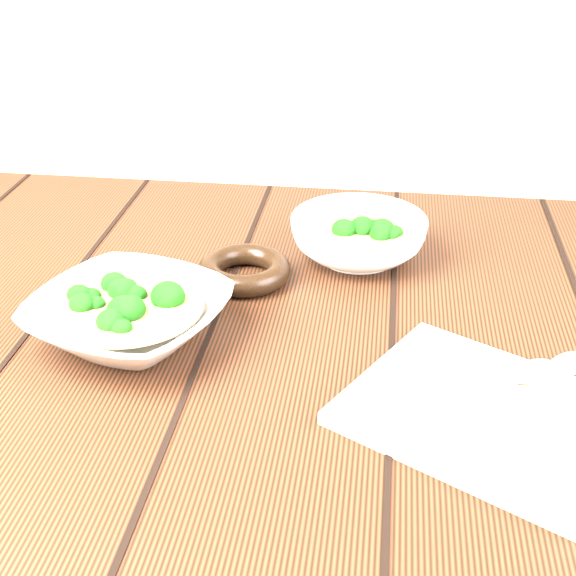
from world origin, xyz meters
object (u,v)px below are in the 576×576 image
(soup_bowl_front, at_px, (129,316))
(trivet, at_px, (245,270))
(soup_bowl_back, at_px, (358,237))
(napkin, at_px, (485,413))
(table, at_px, (239,399))

(soup_bowl_front, height_order, trivet, soup_bowl_front)
(soup_bowl_back, height_order, napkin, soup_bowl_back)
(soup_bowl_front, relative_size, soup_bowl_back, 1.11)
(napkin, bearing_deg, table, 178.69)
(table, relative_size, soup_bowl_back, 5.14)
(soup_bowl_back, bearing_deg, napkin, -67.03)
(soup_bowl_back, distance_m, trivet, 0.16)
(table, bearing_deg, soup_bowl_back, 51.64)
(table, xyz_separation_m, trivet, (-0.00, 0.08, 0.13))
(soup_bowl_front, bearing_deg, table, 31.22)
(trivet, xyz_separation_m, napkin, (0.27, -0.24, -0.01))
(napkin, bearing_deg, soup_bowl_back, 142.22)
(soup_bowl_back, bearing_deg, table, -128.36)
(table, distance_m, soup_bowl_back, 0.26)
(soup_bowl_back, bearing_deg, trivet, -149.01)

